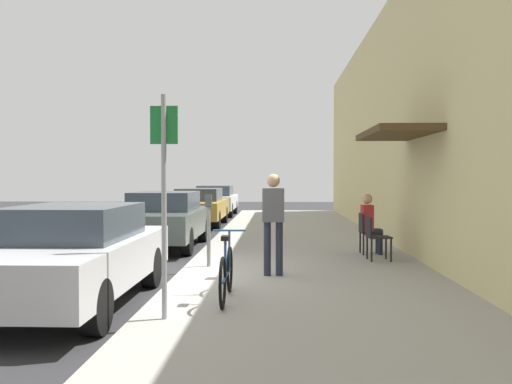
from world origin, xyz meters
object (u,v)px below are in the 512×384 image
(parked_car_1, at_px, (164,219))
(bicycle_0, at_px, (226,273))
(street_sign, at_px, (164,188))
(parked_car_2, at_px, (199,206))
(parking_meter, at_px, (209,225))
(pedestrian_standing, at_px, (273,216))
(parked_car_0, at_px, (72,254))
(parked_car_3, at_px, (215,200))
(cafe_chair_1, at_px, (367,230))
(seated_patron_1, at_px, (370,221))
(cafe_chair_0, at_px, (375,235))

(parked_car_1, distance_m, bicycle_0, 6.74)
(bicycle_0, bearing_deg, street_sign, -121.79)
(street_sign, bearing_deg, parked_car_2, 96.27)
(parked_car_2, xyz_separation_m, parking_meter, (1.55, -9.83, 0.18))
(pedestrian_standing, bearing_deg, parked_car_0, -146.93)
(parked_car_2, xyz_separation_m, parked_car_3, (0.00, 5.38, 0.01))
(parked_car_1, xyz_separation_m, parked_car_2, (0.00, 6.24, -0.02))
(street_sign, distance_m, pedestrian_standing, 3.19)
(cafe_chair_1, distance_m, seated_patron_1, 0.20)
(street_sign, relative_size, seated_patron_1, 2.02)
(parked_car_0, relative_size, parking_meter, 3.33)
(parked_car_2, height_order, bicycle_0, parked_car_2)
(parked_car_0, xyz_separation_m, street_sign, (1.50, -1.10, 0.92))
(parked_car_3, bearing_deg, street_sign, -85.49)
(parked_car_2, height_order, parking_meter, parking_meter)
(seated_patron_1, bearing_deg, parked_car_3, 109.68)
(parking_meter, relative_size, cafe_chair_1, 1.52)
(parked_car_2, relative_size, bicycle_0, 2.57)
(seated_patron_1, bearing_deg, street_sign, -120.46)
(parked_car_3, height_order, pedestrian_standing, pedestrian_standing)
(parking_meter, xyz_separation_m, bicycle_0, (0.58, -2.81, -0.41))
(parked_car_2, height_order, seated_patron_1, seated_patron_1)
(cafe_chair_1, bearing_deg, parked_car_0, -136.44)
(parked_car_3, height_order, street_sign, street_sign)
(parking_meter, relative_size, bicycle_0, 0.77)
(parked_car_0, xyz_separation_m, seated_patron_1, (4.80, 4.51, 0.10))
(parked_car_2, xyz_separation_m, street_sign, (1.50, -13.65, 0.93))
(parked_car_2, xyz_separation_m, bicycle_0, (2.13, -12.63, -0.23))
(parking_meter, relative_size, seated_patron_1, 1.02)
(parked_car_0, relative_size, bicycle_0, 2.57)
(parking_meter, xyz_separation_m, pedestrian_standing, (1.20, -0.93, 0.23))
(cafe_chair_0, height_order, seated_patron_1, seated_patron_1)
(bicycle_0, relative_size, pedestrian_standing, 1.01)
(parked_car_1, relative_size, parked_car_3, 1.00)
(parked_car_0, bearing_deg, seated_patron_1, 43.21)
(street_sign, xyz_separation_m, bicycle_0, (0.63, 1.02, -1.16))
(pedestrian_standing, bearing_deg, parking_meter, 142.12)
(parked_car_2, bearing_deg, street_sign, -83.73)
(parked_car_2, distance_m, pedestrian_standing, 11.11)
(seated_patron_1, xyz_separation_m, pedestrian_standing, (-2.05, -2.72, 0.30))
(parked_car_1, bearing_deg, cafe_chair_1, -20.76)
(parked_car_0, bearing_deg, parked_car_2, 90.00)
(parked_car_0, xyz_separation_m, pedestrian_standing, (2.75, 1.79, 0.40))
(parked_car_2, distance_m, street_sign, 13.76)
(cafe_chair_1, relative_size, pedestrian_standing, 0.51)
(parked_car_1, height_order, seated_patron_1, seated_patron_1)
(parked_car_3, relative_size, seated_patron_1, 3.41)
(bicycle_0, bearing_deg, parked_car_3, 96.74)
(parking_meter, relative_size, street_sign, 0.51)
(parked_car_0, xyz_separation_m, cafe_chair_0, (4.74, 3.54, -0.09))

